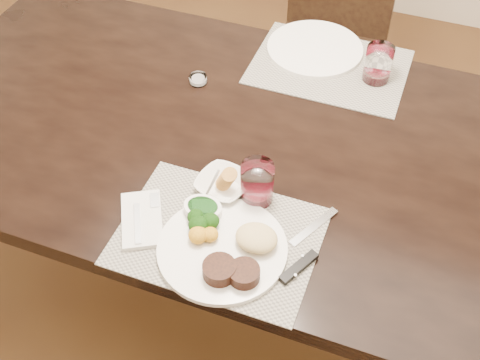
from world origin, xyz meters
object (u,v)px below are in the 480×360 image
at_px(chair_far, 331,32).
at_px(steak_knife, 303,257).
at_px(wine_glass_near, 257,185).
at_px(dinner_plate, 227,249).
at_px(far_plate, 315,48).
at_px(cracker_bowl, 223,184).

bearing_deg(chair_far, steak_knife, -79.50).
height_order(chair_far, wine_glass_near, chair_far).
distance_m(dinner_plate, far_plate, 0.82).
xyz_separation_m(cracker_bowl, wine_glass_near, (0.09, -0.00, 0.03)).
bearing_deg(dinner_plate, wine_glass_near, 89.85).
relative_size(chair_far, far_plate, 3.02).
bearing_deg(cracker_bowl, wine_glass_near, -0.00).
bearing_deg(steak_knife, chair_far, 126.99).
relative_size(dinner_plate, steak_knife, 1.18).
relative_size(chair_far, dinner_plate, 3.04).
relative_size(wine_glass_near, far_plate, 0.37).
xyz_separation_m(chair_far, dinner_plate, (0.07, -1.31, 0.27)).
relative_size(dinner_plate, far_plate, 0.99).
xyz_separation_m(steak_knife, wine_glass_near, (-0.16, 0.13, 0.04)).
bearing_deg(far_plate, steak_knife, -76.27).
height_order(dinner_plate, cracker_bowl, cracker_bowl).
bearing_deg(wine_glass_near, dinner_plate, -92.18).
bearing_deg(dinner_plate, chair_far, 95.15).
height_order(dinner_plate, far_plate, dinner_plate).
xyz_separation_m(dinner_plate, steak_knife, (0.16, 0.05, -0.01)).
bearing_deg(cracker_bowl, steak_knife, -28.54).
height_order(dinner_plate, wine_glass_near, wine_glass_near).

